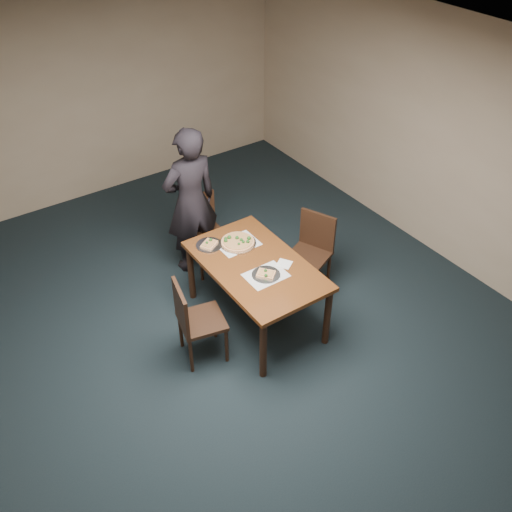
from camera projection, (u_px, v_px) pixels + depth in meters
ground at (247, 369)px, 5.60m from camera, size 8.00×8.00×0.00m
room_shell at (245, 223)px, 4.54m from camera, size 8.00×8.00×8.00m
dining_table at (256, 271)px, 5.76m from camera, size 0.90×1.50×0.75m
chair_far at (203, 228)px, 6.61m from camera, size 0.44×0.44×0.91m
chair_left at (194, 318)px, 5.43m from camera, size 0.50×0.50×0.91m
chair_right at (312, 248)px, 6.31m from camera, size 0.55×0.55×0.91m
diner at (191, 202)px, 6.37m from camera, size 0.65×0.43×1.78m
placemat_main at (238, 244)px, 5.97m from camera, size 0.42×0.32×0.00m
placemat_near at (266, 275)px, 5.56m from camera, size 0.40×0.30×0.00m
pizza_pan at (238, 242)px, 5.96m from camera, size 0.39×0.39×0.07m
slice_plate_near at (266, 274)px, 5.56m from camera, size 0.28×0.28×0.06m
slice_plate_far at (209, 245)px, 5.94m from camera, size 0.28×0.28×0.06m
napkin at (284, 264)px, 5.70m from camera, size 0.19×0.19×0.01m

